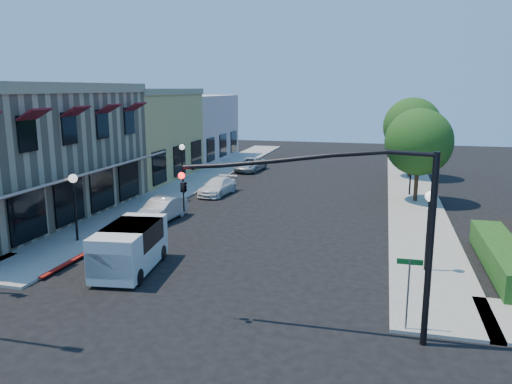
% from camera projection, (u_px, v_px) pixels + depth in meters
% --- Properties ---
extents(ground, '(120.00, 120.00, 0.00)m').
position_uv_depth(ground, '(164.00, 336.00, 15.98)').
color(ground, black).
rests_on(ground, ground).
extents(sidewalk_left, '(3.50, 50.00, 0.12)m').
position_uv_depth(sidewalk_left, '(203.00, 178.00, 43.70)').
color(sidewalk_left, gray).
rests_on(sidewalk_left, ground).
extents(sidewalk_right, '(3.50, 50.00, 0.12)m').
position_uv_depth(sidewalk_right, '(411.00, 188.00, 39.42)').
color(sidewalk_right, gray).
rests_on(sidewalk_right, ground).
extents(curb_red_strip, '(0.25, 10.00, 0.06)m').
position_uv_depth(curb_red_strip, '(106.00, 245.00, 25.25)').
color(curb_red_strip, maroon).
rests_on(curb_red_strip, ground).
extents(yellow_stucco_building, '(10.00, 12.00, 7.60)m').
position_uv_depth(yellow_stucco_building, '(125.00, 135.00, 43.64)').
color(yellow_stucco_building, tan).
rests_on(yellow_stucco_building, ground).
extents(pink_stucco_building, '(10.00, 12.00, 7.00)m').
position_uv_depth(pink_stucco_building, '(179.00, 128.00, 55.07)').
color(pink_stucco_building, beige).
rests_on(pink_stucco_building, ground).
extents(hedge, '(1.40, 8.00, 1.10)m').
position_uv_depth(hedge, '(500.00, 271.00, 21.65)').
color(hedge, '#1D4714').
rests_on(hedge, ground).
extents(street_tree_a, '(4.56, 4.56, 6.48)m').
position_uv_depth(street_tree_a, '(419.00, 142.00, 33.83)').
color(street_tree_a, '#2F2113').
rests_on(street_tree_a, ground).
extents(street_tree_b, '(4.94, 4.94, 7.02)m').
position_uv_depth(street_tree_b, '(412.00, 126.00, 43.24)').
color(street_tree_b, '#2F2113').
rests_on(street_tree_b, ground).
extents(signal_mast_arm, '(8.01, 0.39, 6.00)m').
position_uv_depth(signal_mast_arm, '(358.00, 212.00, 15.13)').
color(signal_mast_arm, black).
rests_on(signal_mast_arm, ground).
extents(street_name_sign, '(0.80, 0.06, 2.50)m').
position_uv_depth(street_name_sign, '(409.00, 283.00, 15.89)').
color(street_name_sign, '#595B5E').
rests_on(street_name_sign, ground).
extents(lamppost_left_near, '(0.44, 0.44, 3.57)m').
position_uv_depth(lamppost_left_near, '(74.00, 190.00, 25.08)').
color(lamppost_left_near, black).
rests_on(lamppost_left_near, ground).
extents(lamppost_left_far, '(0.44, 0.44, 3.57)m').
position_uv_depth(lamppost_left_far, '(182.00, 155.00, 38.35)').
color(lamppost_left_far, black).
rests_on(lamppost_left_far, ground).
extents(lamppost_right_near, '(0.44, 0.44, 3.57)m').
position_uv_depth(lamppost_right_near, '(429.00, 211.00, 20.93)').
color(lamppost_right_near, black).
rests_on(lamppost_right_near, ground).
extents(lamppost_right_far, '(0.44, 0.44, 3.57)m').
position_uv_depth(lamppost_right_far, '(412.00, 159.00, 36.10)').
color(lamppost_right_far, black).
rests_on(lamppost_right_far, ground).
extents(white_van, '(2.52, 4.74, 2.01)m').
position_uv_depth(white_van, '(130.00, 245.00, 21.42)').
color(white_van, silver).
rests_on(white_van, ground).
extents(parked_car_a, '(1.86, 4.00, 1.33)m').
position_uv_depth(parked_car_a, '(128.00, 244.00, 23.18)').
color(parked_car_a, black).
rests_on(parked_car_a, ground).
extents(parked_car_b, '(1.82, 4.28, 1.37)m').
position_uv_depth(parked_car_b, '(162.00, 210.00, 29.66)').
color(parked_car_b, '#B1B3B7').
rests_on(parked_car_b, ground).
extents(parked_car_c, '(2.16, 4.40, 1.23)m').
position_uv_depth(parked_car_c, '(218.00, 187.00, 37.01)').
color(parked_car_c, white).
rests_on(parked_car_c, ground).
extents(parked_car_d, '(2.52, 4.73, 1.27)m').
position_uv_depth(parked_car_d, '(250.00, 165.00, 47.59)').
color(parked_car_d, '#B1B5B7').
rests_on(parked_car_d, ground).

